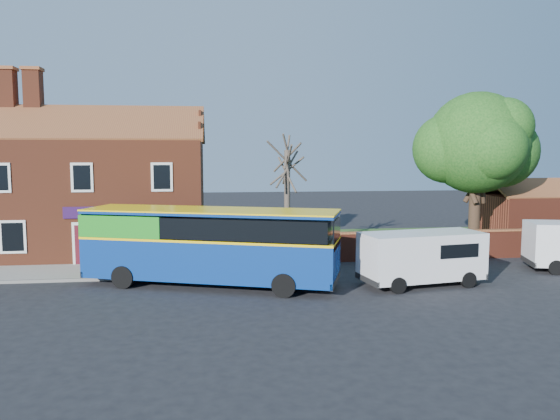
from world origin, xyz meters
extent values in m
plane|color=black|center=(0.00, 0.00, 0.00)|extent=(120.00, 120.00, 0.00)
cube|color=gray|center=(-7.00, 5.75, 0.06)|extent=(18.00, 3.50, 0.12)
cube|color=slate|center=(-7.00, 4.00, 0.07)|extent=(18.00, 0.15, 0.14)
cube|color=#426B28|center=(13.00, 13.00, 0.02)|extent=(26.00, 12.00, 0.04)
cube|color=brown|center=(-7.00, 11.50, 3.25)|extent=(12.00, 8.00, 6.50)
cube|color=brown|center=(-7.00, 9.50, 7.50)|extent=(12.30, 4.08, 2.16)
cube|color=brown|center=(-7.00, 13.50, 7.50)|extent=(12.30, 4.08, 2.16)
cube|color=brown|center=(-11.80, 11.50, 9.40)|extent=(0.90, 0.90, 2.20)
cube|color=brown|center=(-10.40, 11.50, 9.40)|extent=(0.90, 0.90, 2.20)
cube|color=black|center=(-7.00, 7.47, 4.60)|extent=(1.10, 0.06, 1.50)
cube|color=#4C0F19|center=(-7.00, 7.45, 1.10)|extent=(0.95, 0.04, 2.10)
cube|color=silver|center=(-7.00, 7.47, 1.15)|extent=(1.20, 0.06, 2.30)
cube|color=#2A0E3F|center=(-7.00, 7.44, 2.80)|extent=(2.00, 0.06, 0.60)
cube|color=maroon|center=(13.00, 7.00, 0.75)|extent=(22.00, 0.30, 1.50)
cube|color=brown|center=(13.00, 7.00, 1.55)|extent=(22.00, 0.38, 0.10)
cube|color=maroon|center=(22.00, 13.00, 1.50)|extent=(8.00, 5.00, 3.00)
cube|color=brown|center=(22.00, 11.75, 3.55)|extent=(8.20, 2.56, 1.24)
cube|color=brown|center=(22.00, 14.25, 3.55)|extent=(8.20, 2.56, 1.24)
cube|color=navy|center=(-0.51, 2.52, 1.27)|extent=(11.41, 6.28, 1.77)
cube|color=yellow|center=(-0.51, 2.52, 2.16)|extent=(11.43, 6.31, 0.10)
cube|color=black|center=(-0.51, 2.52, 2.69)|extent=(10.99, 6.15, 0.88)
cube|color=#209320|center=(-3.97, 3.73, 2.69)|extent=(4.50, 3.90, 0.94)
cube|color=navy|center=(-0.51, 2.52, 3.28)|extent=(11.41, 6.28, 0.14)
cube|color=yellow|center=(-0.51, 2.52, 3.36)|extent=(11.46, 6.33, 0.06)
cylinder|color=black|center=(-4.29, 2.45, 0.50)|extent=(1.04, 0.59, 1.00)
cylinder|color=black|center=(-3.43, 4.92, 0.50)|extent=(1.04, 0.59, 1.00)
cylinder|color=black|center=(2.42, 0.11, 0.50)|extent=(1.04, 0.59, 1.00)
cylinder|color=black|center=(3.28, 2.58, 0.50)|extent=(1.04, 0.59, 1.00)
cube|color=white|center=(8.72, 1.40, 1.34)|extent=(5.65, 3.04, 2.04)
cube|color=black|center=(11.10, 1.82, 1.66)|extent=(0.39, 1.81, 0.80)
cube|color=black|center=(11.32, 1.86, 0.43)|extent=(0.47, 2.13, 0.26)
cylinder|color=black|center=(7.21, 0.10, 0.35)|extent=(0.73, 0.34, 0.71)
cylinder|color=black|center=(6.86, 2.10, 0.35)|extent=(0.73, 0.34, 0.71)
cylinder|color=black|center=(10.59, 0.70, 0.35)|extent=(0.73, 0.34, 0.71)
cylinder|color=black|center=(10.24, 2.69, 0.35)|extent=(0.73, 0.34, 0.71)
cylinder|color=black|center=(15.94, 2.55, 0.36)|extent=(0.76, 0.40, 0.73)
cylinder|color=black|center=(16.46, 4.57, 0.36)|extent=(0.76, 0.40, 0.73)
cylinder|color=black|center=(15.71, 10.49, 1.98)|extent=(0.69, 0.69, 3.96)
sphere|color=#3E7725|center=(15.71, 10.49, 6.45)|extent=(6.20, 6.20, 6.20)
sphere|color=#3E7725|center=(17.52, 10.84, 5.94)|extent=(4.47, 4.47, 4.47)
sphere|color=#3E7725|center=(14.08, 11.01, 6.11)|extent=(4.30, 4.30, 4.30)
cylinder|color=#4C4238|center=(3.87, 9.71, 3.00)|extent=(0.34, 0.34, 6.00)
cylinder|color=#4C4238|center=(3.87, 9.71, 5.15)|extent=(0.35, 2.93, 2.36)
cylinder|color=#4C4238|center=(3.87, 9.71, 4.93)|extent=(1.53, 2.16, 2.16)
cylinder|color=#4C4238|center=(3.87, 9.71, 5.36)|extent=(2.46, 1.13, 2.39)
camera|label=1|loc=(-0.41, -21.36, 5.85)|focal=35.00mm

